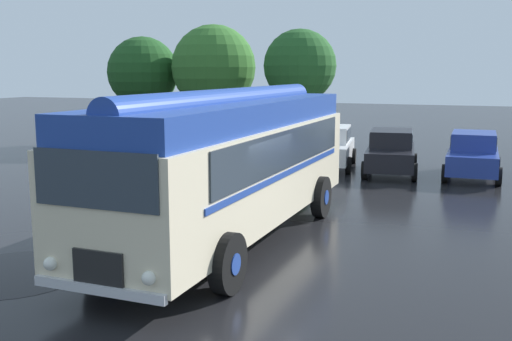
# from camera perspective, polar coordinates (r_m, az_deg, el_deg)

# --- Properties ---
(ground_plane) EXTENTS (120.00, 120.00, 0.00)m
(ground_plane) POSITION_cam_1_polar(r_m,az_deg,el_deg) (13.03, -2.06, -7.81)
(ground_plane) COLOR black
(vintage_bus) EXTENTS (2.98, 10.16, 3.49)m
(vintage_bus) POSITION_cam_1_polar(r_m,az_deg,el_deg) (13.54, -2.32, 1.08)
(vintage_bus) COLOR beige
(vintage_bus) RESTS_ON ground
(car_near_left) EXTENTS (2.39, 4.39, 1.66)m
(car_near_left) POSITION_cam_1_polar(r_m,az_deg,el_deg) (24.39, 7.01, 2.29)
(car_near_left) COLOR silver
(car_near_left) RESTS_ON ground
(car_mid_left) EXTENTS (2.33, 4.37, 1.66)m
(car_mid_left) POSITION_cam_1_polar(r_m,az_deg,el_deg) (23.21, 12.73, 1.76)
(car_mid_left) COLOR black
(car_mid_left) RESTS_ON ground
(car_mid_right) EXTENTS (2.00, 4.22, 1.66)m
(car_mid_right) POSITION_cam_1_polar(r_m,az_deg,el_deg) (23.20, 19.95, 1.42)
(car_mid_right) COLOR navy
(car_mid_right) RESTS_ON ground
(tree_far_left) EXTENTS (3.75, 3.75, 5.67)m
(tree_far_left) POSITION_cam_1_polar(r_m,az_deg,el_deg) (32.79, -10.79, 9.23)
(tree_far_left) COLOR #4C3823
(tree_far_left) RESTS_ON ground
(tree_left_of_centre) EXTENTS (4.28, 4.28, 6.19)m
(tree_left_of_centre) POSITION_cam_1_polar(r_m,az_deg,el_deg) (31.00, -4.10, 9.69)
(tree_left_of_centre) COLOR #4C3823
(tree_left_of_centre) RESTS_ON ground
(tree_centre) EXTENTS (3.51, 3.51, 5.86)m
(tree_centre) POSITION_cam_1_polar(r_m,az_deg,el_deg) (29.23, 4.13, 9.87)
(tree_centre) COLOR #4C3823
(tree_centre) RESTS_ON ground
(puddle_patch) EXTENTS (2.88, 2.88, 0.01)m
(puddle_patch) POSITION_cam_1_polar(r_m,az_deg,el_deg) (12.65, -22.02, -9.03)
(puddle_patch) COLOR black
(puddle_patch) RESTS_ON ground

